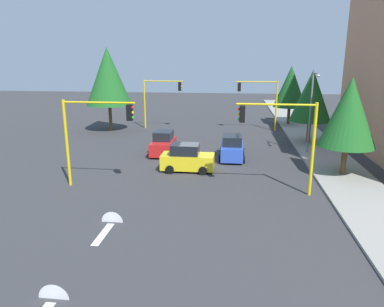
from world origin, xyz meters
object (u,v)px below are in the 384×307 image
car_red (163,144)px  tree_roadside_mid (311,96)px  traffic_signal_near_left (282,130)px  tree_roadside_far (291,87)px  traffic_signal_near_right (94,126)px  traffic_signal_far_left (260,95)px  tree_roadside_near (349,112)px  car_yellow (187,159)px  traffic_signal_far_right (160,94)px  street_lamp_curbside (312,104)px  tree_opposite_side (108,77)px  car_blue (232,148)px

car_red → tree_roadside_mid: bearing=113.0°
traffic_signal_near_left → tree_roadside_far: 24.31m
traffic_signal_near_right → traffic_signal_far_left: size_ratio=0.98×
traffic_signal_near_right → tree_roadside_near: 16.67m
tree_roadside_near → car_yellow: 11.48m
traffic_signal_near_right → tree_roadside_mid: bearing=131.8°
tree_roadside_mid → car_red: 14.64m
traffic_signal_far_right → street_lamp_curbside: street_lamp_curbside is taller
tree_opposite_side → car_red: 13.44m
traffic_signal_near_left → traffic_signal_far_right: 23.00m
tree_roadside_near → traffic_signal_near_right: bearing=-76.1°
traffic_signal_far_left → tree_roadside_near: bearing=16.7°
street_lamp_curbside → car_yellow: street_lamp_curbside is taller
traffic_signal_near_left → tree_opposite_side: 24.63m
traffic_signal_near_left → car_blue: bearing=-159.4°
tree_opposite_side → tree_roadside_near: bearing=56.9°
traffic_signal_far_left → tree_roadside_far: tree_roadside_far is taller
traffic_signal_near_left → tree_roadside_mid: 14.67m
tree_roadside_mid → car_red: (5.54, -13.05, -3.68)m
traffic_signal_far_left → car_red: traffic_signal_far_left is taller
traffic_signal_near_right → traffic_signal_far_left: traffic_signal_far_left is taller
tree_roadside_near → car_red: size_ratio=1.78×
traffic_signal_near_right → car_blue: bearing=132.0°
tree_opposite_side → traffic_signal_near_left: bearing=42.8°
car_yellow → car_blue: (-3.63, 3.21, 0.00)m
street_lamp_curbside → car_red: street_lamp_curbside is taller
tree_roadside_near → car_red: bearing=-108.2°
street_lamp_curbside → car_yellow: bearing=-59.7°
tree_roadside_near → tree_roadside_mid: bearing=-177.1°
traffic_signal_near_right → tree_opposite_side: tree_opposite_side is taller
traffic_signal_near_right → traffic_signal_far_right: bearing=-180.0°
traffic_signal_near_right → car_blue: 11.79m
car_red → car_yellow: bearing=30.6°
traffic_signal_near_right → car_red: bearing=162.8°
street_lamp_curbside → tree_opposite_side: tree_opposite_side is taller
traffic_signal_near_left → traffic_signal_near_right: traffic_signal_near_left is taller
tree_roadside_far → tree_roadside_near: tree_roadside_far is taller
car_blue → tree_roadside_far: bearing=157.8°
traffic_signal_near_left → street_lamp_curbside: (-9.61, 3.52, 0.42)m
traffic_signal_near_right → tree_opposite_side: bearing=-163.5°
car_blue → tree_roadside_mid: bearing=131.5°
tree_opposite_side → car_yellow: bearing=37.1°
traffic_signal_near_right → tree_roadside_far: tree_roadside_far is taller
tree_roadside_far → tree_roadside_mid: bearing=2.9°
traffic_signal_near_left → car_blue: traffic_signal_near_left is taller
tree_roadside_mid → car_blue: (6.37, -7.20, -3.68)m
street_lamp_curbside → tree_roadside_near: street_lamp_curbside is taller
traffic_signal_far_right → car_red: 12.23m
car_yellow → car_red: (-4.46, -2.64, -0.00)m
tree_opposite_side → traffic_signal_near_right: bearing=16.5°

